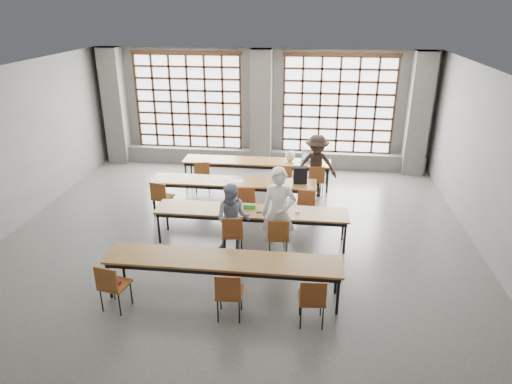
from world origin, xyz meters
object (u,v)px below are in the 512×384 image
chair_mid_right (307,202)px  chair_near_left (111,283)px  desk_row_a (257,163)px  chair_near_right (312,297)px  chair_front_right (278,234)px  phone (259,212)px  chair_back_right (316,178)px  chair_near_mid (229,291)px  chair_back_mid (284,177)px  desk_row_c (251,213)px  desk_row_b (233,183)px  student_female (233,219)px  chair_mid_left (161,195)px  green_box (249,206)px  chair_front_left (233,232)px  chair_back_left (202,173)px  chair_mid_centre (246,199)px  laptop_back (307,159)px  mouse (297,212)px  desk_row_d (223,262)px  backpack (300,175)px  student_back (316,166)px  laptop_front (278,207)px  plastic_bag (290,156)px  student_male (279,213)px  red_pouch (115,282)px

chair_mid_right → chair_near_left: bearing=-130.7°
desk_row_a → chair_near_right: bearing=-75.1°
chair_front_right → phone: 0.71m
chair_back_right → chair_near_mid: (-1.37, -5.15, 0.00)m
chair_back_mid → desk_row_c: bearing=-101.9°
desk_row_b → student_female: bearing=-80.7°
chair_mid_left → phone: bearing=-23.9°
green_box → chair_mid_right: bearing=37.2°
chair_front_left → chair_front_right: size_ratio=1.00×
desk_row_a → chair_front_right: chair_front_right is taller
chair_near_right → student_female: (-1.58, 2.11, 0.20)m
desk_row_a → desk_row_c: bearing=-85.3°
desk_row_b → chair_back_left: (-1.00, 0.94, -0.13)m
chair_back_right → green_box: 2.84m
desk_row_c → chair_mid_centre: 1.02m
desk_row_b → laptop_back: (1.75, 1.67, 0.13)m
chair_mid_centre → chair_near_right: same height
chair_back_right → student_female: bearing=-118.4°
desk_row_b → desk_row_c: 1.74m
phone → laptop_back: bearing=74.8°
chair_mid_left → mouse: chair_mid_left is taller
desk_row_d → green_box: (0.18, 2.06, 0.11)m
laptop_back → desk_row_a: bearing=-175.5°
green_box → backpack: size_ratio=0.62×
student_back → chair_front_left: bearing=-117.8°
chair_mid_right → chair_near_mid: (-1.16, -3.59, 0.00)m
chair_front_left → chair_near_mid: same height
chair_near_mid → laptop_front: laptop_front is taller
chair_back_left → green_box: chair_back_left is taller
chair_back_left → green_box: bearing=-57.1°
chair_back_left → student_female: student_female is taller
chair_front_right → chair_near_left: bearing=-142.2°
chair_back_right → phone: 2.90m
chair_front_left → laptop_back: size_ratio=2.10×
chair_back_right → chair_mid_centre: bearing=-135.5°
desk_row_c → laptop_front: size_ratio=10.52×
chair_near_left → laptop_front: laptop_front is taller
plastic_bag → student_male: bearing=-90.6°
student_back → green_box: size_ratio=6.55×
chair_near_right → student_back: size_ratio=0.54×
chair_mid_left → chair_front_left: (1.97, -1.61, 0.00)m
chair_back_left → chair_front_right: size_ratio=1.00×
laptop_front → backpack: (0.41, 1.55, 0.14)m
chair_mid_right → chair_front_left: (-1.43, -1.61, 0.00)m
chair_front_left → green_box: chair_front_left is taller
student_male → student_female: 0.92m
chair_mid_right → red_pouch: (-3.07, -3.51, -0.04)m
student_back → mouse: (-0.39, -2.69, -0.07)m
laptop_back → student_female: bearing=-110.3°
chair_near_right → backpack: (-0.33, 4.27, 0.39)m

